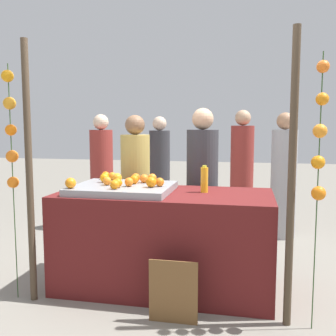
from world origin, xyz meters
The scene contains 30 objects.
ground_plane centered at (0.00, 0.00, 0.00)m, with size 24.00×24.00×0.00m, color gray.
stall_counter centered at (0.00, 0.00, 0.43)m, with size 1.87×0.87×0.86m, color #5B1919.
orange_tray centered at (-0.37, -0.04, 0.89)m, with size 0.86×0.72×0.06m, color gray.
orange_0 centered at (-0.09, -0.11, 0.96)m, with size 0.09×0.09×0.09m, color orange.
orange_1 centered at (-0.37, -0.26, 0.96)m, with size 0.08×0.08×0.08m, color orange.
orange_2 centered at (-0.37, -0.18, 0.96)m, with size 0.08×0.08×0.08m, color orange.
orange_3 centered at (-0.58, 0.07, 0.96)m, with size 0.09×0.09×0.09m, color orange.
orange_4 centered at (-0.29, 0.05, 0.96)m, with size 0.08×0.08×0.08m, color orange.
orange_5 centered at (-0.47, 0.09, 0.96)m, with size 0.09×0.09×0.09m, color orange.
orange_6 centered at (-0.50, -0.07, 0.96)m, with size 0.07×0.07×0.07m, color orange.
orange_7 centered at (-0.03, -0.05, 0.96)m, with size 0.08×0.08×0.08m, color orange.
orange_8 centered at (-0.74, -0.30, 0.96)m, with size 0.09×0.09×0.09m, color orange.
orange_9 centered at (-0.22, 0.13, 0.96)m, with size 0.08×0.08×0.08m, color orange.
orange_10 centered at (-0.57, 0.24, 0.96)m, with size 0.08×0.08×0.08m, color orange.
orange_11 centered at (-0.16, 0.18, 0.96)m, with size 0.08×0.08×0.08m, color orange.
orange_12 centered at (-0.31, 0.17, 0.96)m, with size 0.08×0.08×0.08m, color orange.
orange_13 centered at (-0.29, -0.10, 0.96)m, with size 0.08×0.08×0.08m, color orange.
orange_14 centered at (-0.65, 0.27, 0.96)m, with size 0.08×0.08×0.08m, color orange.
juice_bottle centered at (0.34, 0.08, 0.97)m, with size 0.07×0.07×0.24m.
chalkboard_sign centered at (0.20, -0.61, 0.23)m, with size 0.36×0.03×0.48m.
vendor_left centered at (-0.47, 0.70, 0.72)m, with size 0.31×0.31×1.55m.
vendor_right centered at (0.25, 0.67, 0.75)m, with size 0.32×0.32×1.62m.
crowd_person_0 centered at (0.63, 2.43, 0.77)m, with size 0.33×0.33×1.66m.
crowd_person_1 centered at (-1.30, 1.84, 0.74)m, with size 0.32×0.32×1.60m.
crowd_person_2 centered at (1.16, 1.83, 0.75)m, with size 0.32×0.32×1.61m.
crowd_person_3 centered at (-0.61, 2.48, 0.73)m, with size 0.32×0.32×1.58m.
canopy_post_left centered at (-1.01, -0.47, 1.06)m, with size 0.06×0.06×2.12m, color #473828.
canopy_post_right centered at (1.01, -0.47, 1.06)m, with size 0.06×0.06×2.12m, color #473828.
garland_strand_left centered at (-1.17, -0.47, 1.41)m, with size 0.10×0.11×1.93m.
garland_strand_right centered at (1.19, -0.50, 1.35)m, with size 0.11×0.10×1.93m.
Camera 1 is at (0.71, -3.28, 1.45)m, focal length 41.49 mm.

